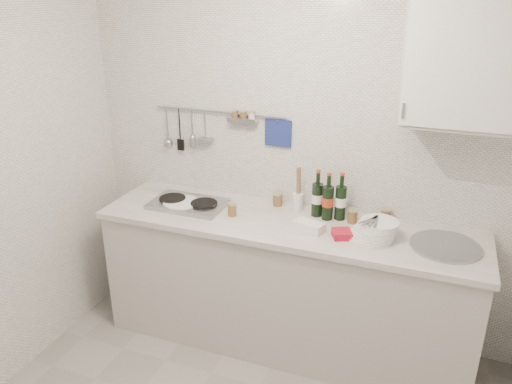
# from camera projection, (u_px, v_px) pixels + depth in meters

# --- Properties ---
(back_wall) EXTENTS (3.00, 0.02, 2.50)m
(back_wall) POSITION_uv_depth(u_px,v_px,m) (301.00, 158.00, 3.30)
(back_wall) COLOR silver
(back_wall) RESTS_ON floor
(counter) EXTENTS (2.44, 0.64, 0.96)m
(counter) POSITION_uv_depth(u_px,v_px,m) (286.00, 287.00, 3.34)
(counter) COLOR #B1ABA4
(counter) RESTS_ON floor
(wall_rail) EXTENTS (0.98, 0.09, 0.34)m
(wall_rail) POSITION_uv_depth(u_px,v_px,m) (217.00, 125.00, 3.40)
(wall_rail) COLOR #93969B
(wall_rail) RESTS_ON back_wall
(wall_cabinet) EXTENTS (0.60, 0.38, 0.70)m
(wall_cabinet) POSITION_uv_depth(u_px,v_px,m) (464.00, 59.00, 2.58)
(wall_cabinet) COLOR #B1ABA4
(wall_cabinet) RESTS_ON back_wall
(plate_stack_hob) EXTENTS (0.26, 0.26, 0.04)m
(plate_stack_hob) POSITION_uv_depth(u_px,v_px,m) (180.00, 204.00, 3.37)
(plate_stack_hob) COLOR #5383BE
(plate_stack_hob) RESTS_ON counter
(plate_stack_sink) EXTENTS (0.29, 0.27, 0.12)m
(plate_stack_sink) POSITION_uv_depth(u_px,v_px,m) (375.00, 230.00, 2.93)
(plate_stack_sink) COLOR white
(plate_stack_sink) RESTS_ON counter
(wine_bottles) EXTENTS (0.23, 0.10, 0.31)m
(wine_bottles) POSITION_uv_depth(u_px,v_px,m) (329.00, 195.00, 3.16)
(wine_bottles) COLOR black
(wine_bottles) RESTS_ON counter
(butter_dish) EXTENTS (0.20, 0.14, 0.06)m
(butter_dish) POSITION_uv_depth(u_px,v_px,m) (309.00, 226.00, 3.04)
(butter_dish) COLOR white
(butter_dish) RESTS_ON counter
(strawberry_punnet) EXTENTS (0.14, 0.14, 0.05)m
(strawberry_punnet) POSITION_uv_depth(u_px,v_px,m) (342.00, 234.00, 2.95)
(strawberry_punnet) COLOR red
(strawberry_punnet) RESTS_ON counter
(utensil_crock) EXTENTS (0.07, 0.07, 0.30)m
(utensil_crock) POSITION_uv_depth(u_px,v_px,m) (298.00, 199.00, 3.32)
(utensil_crock) COLOR white
(utensil_crock) RESTS_ON counter
(jar_a) EXTENTS (0.07, 0.07, 0.09)m
(jar_a) POSITION_uv_depth(u_px,v_px,m) (278.00, 199.00, 3.38)
(jar_a) COLOR brown
(jar_a) RESTS_ON counter
(jar_b) EXTENTS (0.07, 0.07, 0.08)m
(jar_b) POSITION_uv_depth(u_px,v_px,m) (386.00, 214.00, 3.17)
(jar_b) COLOR brown
(jar_b) RESTS_ON counter
(jar_c) EXTENTS (0.07, 0.07, 0.09)m
(jar_c) POSITION_uv_depth(u_px,v_px,m) (353.00, 216.00, 3.13)
(jar_c) COLOR brown
(jar_c) RESTS_ON counter
(jar_d) EXTENTS (0.06, 0.06, 0.09)m
(jar_d) POSITION_uv_depth(u_px,v_px,m) (232.00, 209.00, 3.23)
(jar_d) COLOR brown
(jar_d) RESTS_ON counter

